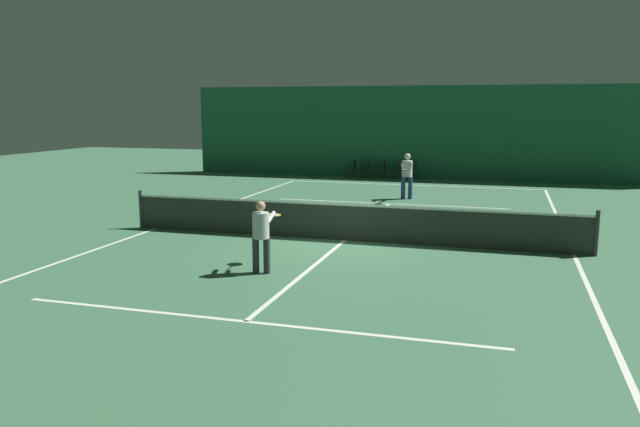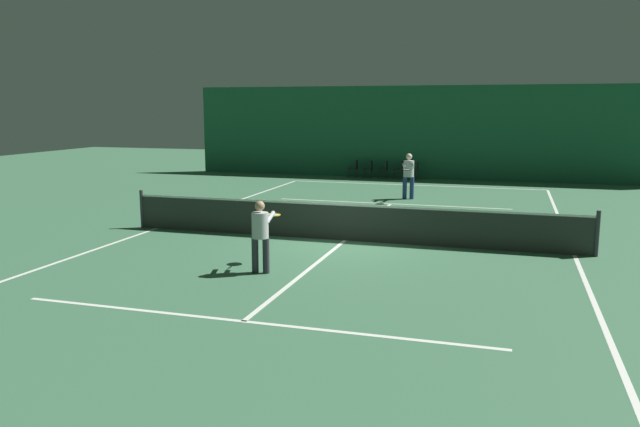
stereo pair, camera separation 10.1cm
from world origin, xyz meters
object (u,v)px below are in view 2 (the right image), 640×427
(player_far, at_px, (409,173))
(courtside_chair_0, at_px, (354,167))
(player_near, at_px, (261,231))
(courtside_chair_4, at_px, (415,169))
(tennis_net, at_px, (345,221))
(courtside_chair_1, at_px, (369,168))
(courtside_chair_2, at_px, (384,168))
(courtside_chair_3, at_px, (399,169))

(player_far, xyz_separation_m, courtside_chair_0, (-3.65, 6.39, -0.50))
(player_near, relative_size, courtside_chair_4, 1.79)
(tennis_net, xyz_separation_m, courtside_chair_1, (-2.52, 14.10, -0.03))
(courtside_chair_0, xyz_separation_m, courtside_chair_1, (0.74, 0.00, 0.00))
(tennis_net, height_order, courtside_chair_1, tennis_net)
(player_far, relative_size, courtside_chair_1, 2.01)
(player_near, relative_size, courtside_chair_0, 1.79)
(courtside_chair_0, height_order, courtside_chair_2, same)
(player_near, distance_m, courtside_chair_1, 17.71)
(player_far, relative_size, courtside_chair_3, 2.01)
(courtside_chair_1, height_order, courtside_chair_3, same)
(player_near, distance_m, courtside_chair_3, 17.63)
(courtside_chair_2, bearing_deg, tennis_net, 7.21)
(courtside_chair_0, bearing_deg, player_near, 7.73)
(player_far, bearing_deg, courtside_chair_3, -172.06)
(player_near, bearing_deg, courtside_chair_1, 0.63)
(courtside_chair_1, height_order, courtside_chair_4, same)
(player_near, xyz_separation_m, player_far, (1.26, 11.23, 0.11))
(tennis_net, xyz_separation_m, player_far, (0.39, 7.71, 0.47))
(tennis_net, bearing_deg, courtside_chair_4, 91.26)
(player_near, xyz_separation_m, courtside_chair_0, (-2.39, 17.62, -0.39))
(player_near, distance_m, player_far, 11.30)
(courtside_chair_0, relative_size, courtside_chair_3, 1.00)
(courtside_chair_2, height_order, courtside_chair_4, same)
(player_near, height_order, courtside_chair_2, player_near)
(courtside_chair_3, xyz_separation_m, courtside_chair_4, (0.74, 0.00, 0.00))
(courtside_chair_0, height_order, courtside_chair_3, same)
(player_far, relative_size, courtside_chair_4, 2.01)
(courtside_chair_1, xyz_separation_m, courtside_chair_4, (2.21, 0.00, 0.00))
(player_far, height_order, courtside_chair_2, player_far)
(tennis_net, xyz_separation_m, player_near, (-0.87, -3.52, 0.37))
(player_near, height_order, courtside_chair_3, player_near)
(tennis_net, distance_m, player_near, 3.64)
(player_far, xyz_separation_m, courtside_chair_3, (-1.44, 6.39, -0.50))
(player_near, distance_m, courtside_chair_4, 17.64)
(tennis_net, bearing_deg, courtside_chair_0, 103.02)
(player_far, distance_m, courtside_chair_3, 6.57)
(player_far, height_order, courtside_chair_4, player_far)
(player_far, height_order, courtside_chair_0, player_far)
(tennis_net, bearing_deg, courtside_chair_3, 94.25)
(player_far, relative_size, courtside_chair_0, 2.01)
(tennis_net, height_order, courtside_chair_4, tennis_net)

